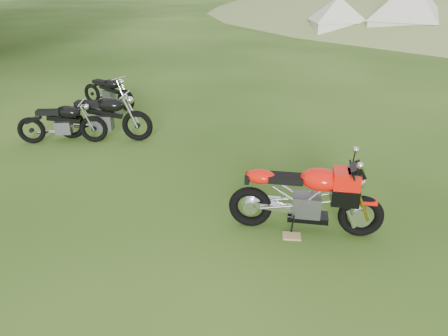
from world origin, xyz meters
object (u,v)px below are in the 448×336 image
(vintage_moto_b, at_px, (102,115))
(tent_left, at_px, (338,14))
(vintage_moto_c, at_px, (108,90))
(plywood_board, at_px, (292,236))
(vintage_moto_a, at_px, (62,122))
(tent_mid, at_px, (409,11))
(sport_motorcycle, at_px, (306,192))

(vintage_moto_b, xyz_separation_m, tent_left, (4.07, 18.48, 0.59))
(vintage_moto_c, relative_size, tent_left, 0.65)
(plywood_board, distance_m, vintage_moto_a, 5.68)
(vintage_moto_c, height_order, tent_left, tent_left)
(vintage_moto_a, bearing_deg, tent_mid, 46.08)
(vintage_moto_a, xyz_separation_m, tent_mid, (8.42, 18.33, 0.95))
(vintage_moto_a, relative_size, vintage_moto_c, 1.05)
(vintage_moto_c, distance_m, tent_left, 17.04)
(plywood_board, distance_m, tent_mid, 20.94)
(vintage_moto_c, relative_size, tent_mid, 0.52)
(plywood_board, xyz_separation_m, tent_mid, (3.25, 20.64, 1.42))
(sport_motorcycle, bearing_deg, vintage_moto_c, 134.22)
(sport_motorcycle, height_order, tent_left, tent_left)
(vintage_moto_a, distance_m, vintage_moto_c, 2.72)
(plywood_board, bearing_deg, vintage_moto_a, 155.96)
(tent_left, bearing_deg, tent_mid, -25.40)
(vintage_moto_a, bearing_deg, plywood_board, -43.31)
(vintage_moto_b, relative_size, tent_mid, 0.63)
(sport_motorcycle, relative_size, vintage_moto_b, 0.97)
(tent_left, bearing_deg, vintage_moto_a, -120.96)
(vintage_moto_b, distance_m, tent_left, 18.93)
(vintage_moto_c, height_order, tent_mid, tent_mid)
(sport_motorcycle, relative_size, vintage_moto_a, 1.12)
(sport_motorcycle, relative_size, tent_mid, 0.61)
(sport_motorcycle, height_order, tent_mid, tent_mid)
(plywood_board, bearing_deg, vintage_moto_c, 138.26)
(plywood_board, distance_m, vintage_moto_b, 5.23)
(sport_motorcycle, xyz_separation_m, vintage_moto_b, (-4.56, 2.50, -0.06))
(plywood_board, bearing_deg, vintage_moto_b, 148.51)
(plywood_board, height_order, vintage_moto_b, vintage_moto_b)
(sport_motorcycle, relative_size, plywood_board, 8.11)
(sport_motorcycle, xyz_separation_m, tent_mid, (3.12, 20.42, 0.82))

